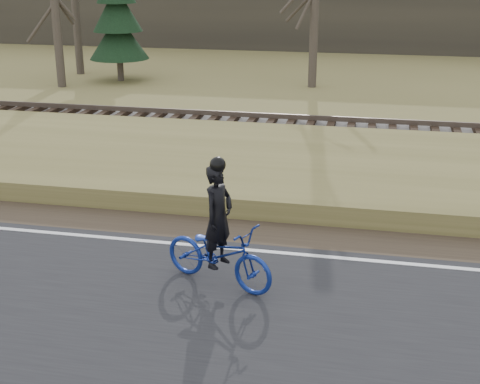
# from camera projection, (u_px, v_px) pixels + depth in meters

# --- Properties ---
(edge_line) EXTENTS (120.00, 0.12, 0.01)m
(edge_line) POSITION_uv_depth(u_px,v_px,m) (0.00, 228.00, 13.53)
(edge_line) COLOR silver
(edge_line) RESTS_ON road
(shoulder) EXTENTS (120.00, 1.60, 0.04)m
(shoulder) POSITION_uv_depth(u_px,v_px,m) (25.00, 213.00, 14.47)
(shoulder) COLOR #473A2B
(shoulder) RESTS_ON ground
(embankment) EXTENTS (120.00, 5.00, 0.44)m
(embankment) POSITION_uv_depth(u_px,v_px,m) (83.00, 164.00, 17.17)
(embankment) COLOR olive
(embankment) RESTS_ON ground
(ballast) EXTENTS (120.00, 3.00, 0.45)m
(ballast) POSITION_uv_depth(u_px,v_px,m) (135.00, 129.00, 20.67)
(ballast) COLOR slate
(ballast) RESTS_ON ground
(railroad) EXTENTS (120.00, 2.40, 0.29)m
(railroad) POSITION_uv_depth(u_px,v_px,m) (134.00, 119.00, 20.57)
(railroad) COLOR black
(railroad) RESTS_ON ballast
(cyclist) EXTENTS (2.20, 1.43, 2.22)m
(cyclist) POSITION_uv_depth(u_px,v_px,m) (219.00, 245.00, 11.04)
(cyclist) COLOR navy
(cyclist) RESTS_ON road
(conifer) EXTENTS (2.60, 2.60, 6.44)m
(conifer) POSITION_uv_depth(u_px,v_px,m) (117.00, 10.00, 28.84)
(conifer) COLOR #4A4136
(conifer) RESTS_ON ground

